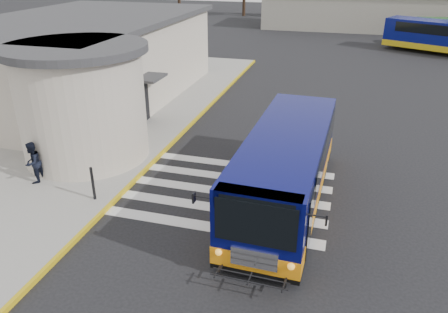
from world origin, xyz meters
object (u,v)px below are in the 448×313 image
(pedestrian_b, at_px, (33,163))
(bollard, at_px, (93,183))
(far_bus_a, at_px, (441,36))
(transit_bus, at_px, (285,171))
(pedestrian_a, at_px, (99,151))

(pedestrian_b, height_order, bollard, pedestrian_b)
(bollard, height_order, far_bus_a, far_bus_a)
(transit_bus, bearing_deg, pedestrian_a, 179.40)
(transit_bus, relative_size, pedestrian_a, 5.60)
(pedestrian_a, distance_m, pedestrian_b, 2.49)
(pedestrian_b, xyz_separation_m, bollard, (2.90, -0.55, -0.19))
(pedestrian_b, distance_m, far_bus_a, 36.43)
(pedestrian_a, relative_size, bollard, 1.38)
(far_bus_a, bearing_deg, transit_bus, -171.10)
(pedestrian_a, bearing_deg, bollard, -153.64)
(pedestrian_a, height_order, far_bus_a, far_bus_a)
(pedestrian_b, height_order, far_bus_a, far_bus_a)
(bollard, bearing_deg, pedestrian_b, 169.26)
(pedestrian_a, xyz_separation_m, pedestrian_b, (-1.95, -1.54, -0.05))
(pedestrian_b, bearing_deg, transit_bus, 89.42)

